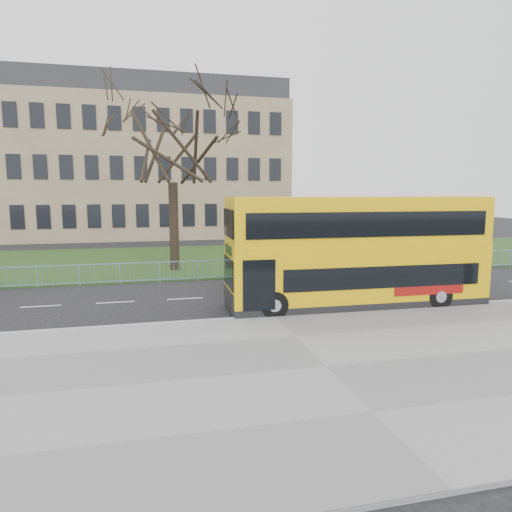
# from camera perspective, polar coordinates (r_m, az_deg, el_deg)

# --- Properties ---
(ground) EXTENTS (120.00, 120.00, 0.00)m
(ground) POSITION_cam_1_polar(r_m,az_deg,el_deg) (18.86, 0.94, -6.57)
(ground) COLOR black
(ground) RESTS_ON ground
(pavement) EXTENTS (80.00, 10.50, 0.12)m
(pavement) POSITION_cam_1_polar(r_m,az_deg,el_deg) (12.72, 8.69, -13.71)
(pavement) COLOR slate
(pavement) RESTS_ON ground
(kerb) EXTENTS (80.00, 0.20, 0.14)m
(kerb) POSITION_cam_1_polar(r_m,az_deg,el_deg) (17.39, 2.22, -7.60)
(kerb) COLOR #9B9A9D
(kerb) RESTS_ON ground
(grass_verge) EXTENTS (80.00, 15.40, 0.08)m
(grass_verge) POSITION_cam_1_polar(r_m,az_deg,el_deg) (32.64, -5.26, -0.32)
(grass_verge) COLOR #223915
(grass_verge) RESTS_ON ground
(guard_railing) EXTENTS (40.00, 0.12, 1.10)m
(guard_railing) POSITION_cam_1_polar(r_m,az_deg,el_deg) (25.05, -2.78, -1.64)
(guard_railing) COLOR #6B9BBE
(guard_railing) RESTS_ON ground
(bare_tree) EXTENTS (8.72, 8.72, 12.46)m
(bare_tree) POSITION_cam_1_polar(r_m,az_deg,el_deg) (27.77, -10.40, 11.11)
(bare_tree) COLOR black
(bare_tree) RESTS_ON grass_verge
(civic_building) EXTENTS (30.00, 15.00, 14.00)m
(civic_building) POSITION_cam_1_polar(r_m,az_deg,el_deg) (52.73, -14.10, 10.22)
(civic_building) COLOR #826B53
(civic_building) RESTS_ON ground
(yellow_bus) EXTENTS (10.79, 2.81, 4.50)m
(yellow_bus) POSITION_cam_1_polar(r_m,az_deg,el_deg) (19.25, 12.59, 0.85)
(yellow_bus) COLOR #E4B209
(yellow_bus) RESTS_ON ground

